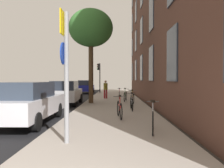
{
  "coord_description": "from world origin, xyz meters",
  "views": [
    {
      "loc": [
        1.15,
        -1.86,
        1.73
      ],
      "look_at": [
        0.96,
        13.85,
        1.41
      ],
      "focal_mm": 35.69,
      "sensor_mm": 36.0,
      "label": 1
    }
  ],
  "objects_px": {
    "car_0": "(29,102)",
    "car_2": "(86,87)",
    "bicycle_0": "(153,119)",
    "bicycle_4": "(125,96)",
    "bicycle_3": "(132,99)",
    "bicycle_1": "(120,109)",
    "pedestrian_0": "(106,88)",
    "bicycle_5": "(119,94)",
    "tree_near": "(91,29)",
    "traffic_light": "(99,72)",
    "sign_post": "(66,66)",
    "car_1": "(65,92)",
    "bicycle_2": "(132,103)"
  },
  "relations": [
    {
      "from": "traffic_light",
      "to": "bicycle_3",
      "type": "distance_m",
      "value": 14.09
    },
    {
      "from": "bicycle_4",
      "to": "car_2",
      "type": "relative_size",
      "value": 0.43
    },
    {
      "from": "sign_post",
      "to": "bicycle_5",
      "type": "bearing_deg",
      "value": 82.96
    },
    {
      "from": "bicycle_4",
      "to": "car_0",
      "type": "height_order",
      "value": "car_0"
    },
    {
      "from": "tree_near",
      "to": "bicycle_1",
      "type": "height_order",
      "value": "tree_near"
    },
    {
      "from": "sign_post",
      "to": "car_0",
      "type": "bearing_deg",
      "value": 125.1
    },
    {
      "from": "bicycle_0",
      "to": "pedestrian_0",
      "type": "relative_size",
      "value": 1.16
    },
    {
      "from": "bicycle_2",
      "to": "car_2",
      "type": "height_order",
      "value": "car_2"
    },
    {
      "from": "traffic_light",
      "to": "pedestrian_0",
      "type": "xyz_separation_m",
      "value": [
        1.16,
        -8.73,
        -1.62
      ]
    },
    {
      "from": "bicycle_3",
      "to": "bicycle_5",
      "type": "xyz_separation_m",
      "value": [
        -0.73,
        4.8,
        -0.04
      ]
    },
    {
      "from": "sign_post",
      "to": "bicycle_0",
      "type": "bearing_deg",
      "value": 27.55
    },
    {
      "from": "bicycle_0",
      "to": "car_2",
      "type": "relative_size",
      "value": 0.43
    },
    {
      "from": "sign_post",
      "to": "bicycle_4",
      "type": "distance_m",
      "value": 11.16
    },
    {
      "from": "sign_post",
      "to": "pedestrian_0",
      "type": "distance_m",
      "value": 13.38
    },
    {
      "from": "bicycle_3",
      "to": "bicycle_5",
      "type": "distance_m",
      "value": 4.85
    },
    {
      "from": "bicycle_2",
      "to": "car_0",
      "type": "xyz_separation_m",
      "value": [
        -4.25,
        -3.04,
        0.36
      ]
    },
    {
      "from": "bicycle_0",
      "to": "bicycle_1",
      "type": "bearing_deg",
      "value": 112.07
    },
    {
      "from": "pedestrian_0",
      "to": "car_2",
      "type": "distance_m",
      "value": 9.21
    },
    {
      "from": "sign_post",
      "to": "bicycle_1",
      "type": "height_order",
      "value": "sign_post"
    },
    {
      "from": "car_0",
      "to": "bicycle_3",
      "type": "bearing_deg",
      "value": 50.5
    },
    {
      "from": "sign_post",
      "to": "car_2",
      "type": "relative_size",
      "value": 0.81
    },
    {
      "from": "tree_near",
      "to": "bicycle_5",
      "type": "distance_m",
      "value": 6.26
    },
    {
      "from": "bicycle_3",
      "to": "bicycle_4",
      "type": "height_order",
      "value": "bicycle_4"
    },
    {
      "from": "traffic_light",
      "to": "bicycle_2",
      "type": "relative_size",
      "value": 2.18
    },
    {
      "from": "car_0",
      "to": "car_2",
      "type": "height_order",
      "value": "same"
    },
    {
      "from": "bicycle_5",
      "to": "pedestrian_0",
      "type": "distance_m",
      "value": 1.28
    },
    {
      "from": "bicycle_4",
      "to": "car_1",
      "type": "xyz_separation_m",
      "value": [
        -4.19,
        -1.22,
        0.33
      ]
    },
    {
      "from": "traffic_light",
      "to": "bicycle_4",
      "type": "bearing_deg",
      "value": -76.31
    },
    {
      "from": "car_0",
      "to": "car_2",
      "type": "distance_m",
      "value": 19.07
    },
    {
      "from": "car_1",
      "to": "bicycle_4",
      "type": "bearing_deg",
      "value": 16.21
    },
    {
      "from": "bicycle_0",
      "to": "bicycle_3",
      "type": "relative_size",
      "value": 1.03
    },
    {
      "from": "bicycle_5",
      "to": "car_0",
      "type": "relative_size",
      "value": 0.37
    },
    {
      "from": "bicycle_4",
      "to": "bicycle_3",
      "type": "bearing_deg",
      "value": -81.98
    },
    {
      "from": "bicycle_0",
      "to": "bicycle_5",
      "type": "bearing_deg",
      "value": 93.72
    },
    {
      "from": "bicycle_1",
      "to": "pedestrian_0",
      "type": "relative_size",
      "value": 1.08
    },
    {
      "from": "bicycle_3",
      "to": "bicycle_4",
      "type": "relative_size",
      "value": 0.99
    },
    {
      "from": "sign_post",
      "to": "tree_near",
      "type": "xyz_separation_m",
      "value": [
        -0.39,
        9.71,
        3.14
      ]
    },
    {
      "from": "bicycle_4",
      "to": "car_0",
      "type": "xyz_separation_m",
      "value": [
        -4.15,
        -7.84,
        0.33
      ]
    },
    {
      "from": "bicycle_3",
      "to": "car_2",
      "type": "xyz_separation_m",
      "value": [
        -4.75,
        13.63,
        0.34
      ]
    },
    {
      "from": "sign_post",
      "to": "bicycle_0",
      "type": "distance_m",
      "value": 3.14
    },
    {
      "from": "bicycle_3",
      "to": "car_2",
      "type": "height_order",
      "value": "car_2"
    },
    {
      "from": "bicycle_0",
      "to": "car_1",
      "type": "distance_m",
      "value": 9.56
    },
    {
      "from": "tree_near",
      "to": "car_0",
      "type": "xyz_separation_m",
      "value": [
        -1.73,
        -6.69,
        -4.37
      ]
    },
    {
      "from": "car_2",
      "to": "sign_post",
      "type": "bearing_deg",
      "value": -83.85
    },
    {
      "from": "bicycle_1",
      "to": "car_1",
      "type": "height_order",
      "value": "car_1"
    },
    {
      "from": "traffic_light",
      "to": "bicycle_5",
      "type": "xyz_separation_m",
      "value": [
        2.33,
        -8.8,
        -2.14
      ]
    },
    {
      "from": "tree_near",
      "to": "bicycle_0",
      "type": "relative_size",
      "value": 3.64
    },
    {
      "from": "car_1",
      "to": "bicycle_0",
      "type": "bearing_deg",
      "value": -61.37
    },
    {
      "from": "sign_post",
      "to": "bicycle_5",
      "type": "relative_size",
      "value": 2.01
    },
    {
      "from": "bicycle_1",
      "to": "car_1",
      "type": "xyz_separation_m",
      "value": [
        -3.6,
        5.98,
        0.34
      ]
    }
  ]
}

